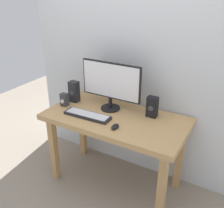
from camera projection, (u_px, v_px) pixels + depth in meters
name	position (u px, v px, depth m)	size (l,w,h in m)	color
ground_plane	(115.00, 181.00, 2.74)	(6.00, 6.00, 0.00)	gray
wall_back	(136.00, 29.00, 2.39)	(2.35, 0.04, 3.00)	silver
desk	(115.00, 126.00, 2.46)	(1.33, 0.67, 0.76)	tan
monitor	(111.00, 83.00, 2.45)	(0.61, 0.19, 0.47)	black
keyboard_primary	(88.00, 115.00, 2.41)	(0.45, 0.15, 0.03)	#232328
mouse	(115.00, 127.00, 2.21)	(0.05, 0.10, 0.03)	black
speaker_right	(152.00, 107.00, 2.37)	(0.10, 0.07, 0.20)	black
speaker_left	(74.00, 92.00, 2.68)	(0.09, 0.08, 0.22)	#232328
audio_controller	(64.00, 100.00, 2.60)	(0.07, 0.07, 0.13)	#333338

